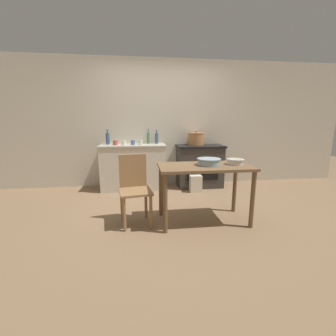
% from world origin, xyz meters
% --- Properties ---
extents(ground_plane, '(14.00, 14.00, 0.00)m').
position_xyz_m(ground_plane, '(0.00, 0.00, 0.00)').
color(ground_plane, '#896B4C').
extents(wall_back, '(8.00, 0.07, 2.55)m').
position_xyz_m(wall_back, '(0.00, 1.58, 1.27)').
color(wall_back, beige).
rests_on(wall_back, ground_plane).
extents(counter_cabinet, '(1.27, 0.55, 0.88)m').
position_xyz_m(counter_cabinet, '(-0.59, 1.29, 0.44)').
color(counter_cabinet, beige).
rests_on(counter_cabinet, ground_plane).
extents(stove, '(0.94, 0.56, 0.85)m').
position_xyz_m(stove, '(0.76, 1.29, 0.43)').
color(stove, '#38332D').
rests_on(stove, ground_plane).
extents(work_table, '(1.19, 0.63, 0.77)m').
position_xyz_m(work_table, '(0.37, -0.37, 0.65)').
color(work_table, brown).
rests_on(work_table, ground_plane).
extents(chair, '(0.46, 0.46, 0.90)m').
position_xyz_m(chair, '(-0.54, -0.28, 0.49)').
color(chair, '#997047').
rests_on(chair, ground_plane).
extents(flour_sack, '(0.22, 0.16, 0.32)m').
position_xyz_m(flour_sack, '(0.59, 0.90, 0.16)').
color(flour_sack, beige).
rests_on(flour_sack, ground_plane).
extents(stock_pot, '(0.33, 0.33, 0.27)m').
position_xyz_m(stock_pot, '(0.69, 1.36, 0.98)').
color(stock_pot, '#B77A47').
rests_on(stock_pot, stove).
extents(mixing_bowl_large, '(0.31, 0.31, 0.09)m').
position_xyz_m(mixing_bowl_large, '(0.43, -0.36, 0.82)').
color(mixing_bowl_large, '#93A8B2').
rests_on(mixing_bowl_large, work_table).
extents(mixing_bowl_small, '(0.22, 0.22, 0.07)m').
position_xyz_m(mixing_bowl_small, '(0.79, -0.36, 0.81)').
color(mixing_bowl_small, silver).
rests_on(mixing_bowl_small, work_table).
extents(bottle_far_left, '(0.06, 0.06, 0.30)m').
position_xyz_m(bottle_far_left, '(-0.27, 1.48, 1.00)').
color(bottle_far_left, '#517F5B').
rests_on(bottle_far_left, counter_cabinet).
extents(bottle_left, '(0.07, 0.07, 0.27)m').
position_xyz_m(bottle_left, '(-0.11, 1.46, 0.99)').
color(bottle_left, '#3D5675').
rests_on(bottle_left, counter_cabinet).
extents(bottle_mid_left, '(0.08, 0.08, 0.30)m').
position_xyz_m(bottle_mid_left, '(-1.07, 1.42, 1.00)').
color(bottle_mid_left, '#3D5675').
rests_on(bottle_mid_left, counter_cabinet).
extents(cup_center_left, '(0.08, 0.08, 0.09)m').
position_xyz_m(cup_center_left, '(-0.58, 1.23, 0.93)').
color(cup_center_left, '#4C6B99').
rests_on(cup_center_left, counter_cabinet).
extents(cup_center, '(0.07, 0.07, 0.08)m').
position_xyz_m(cup_center, '(-0.75, 1.23, 0.92)').
color(cup_center, silver).
rests_on(cup_center, counter_cabinet).
extents(cup_center_right, '(0.09, 0.09, 0.09)m').
position_xyz_m(cup_center_right, '(-0.92, 1.26, 0.93)').
color(cup_center_right, '#B74C42').
rests_on(cup_center_right, counter_cabinet).
extents(cup_mid_right, '(0.07, 0.07, 0.09)m').
position_xyz_m(cup_mid_right, '(-0.44, 1.25, 0.93)').
color(cup_mid_right, silver).
rests_on(cup_mid_right, counter_cabinet).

